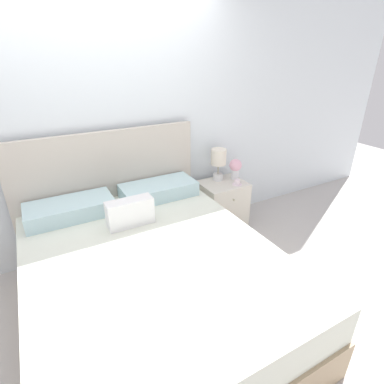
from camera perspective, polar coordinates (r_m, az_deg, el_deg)
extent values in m
plane|color=#BCB7B2|center=(3.43, -14.04, -9.52)|extent=(12.00, 12.00, 0.00)
cube|color=white|center=(2.98, -17.07, 12.29)|extent=(8.00, 0.06, 2.60)
cube|color=tan|center=(2.52, -7.21, -19.35)|extent=(1.75, 2.17, 0.31)
cube|color=white|center=(2.32, -7.61, -14.14)|extent=(1.71, 2.13, 0.28)
cube|color=beige|center=(3.10, -15.11, -0.20)|extent=(1.78, 0.05, 1.25)
cube|color=silver|center=(2.83, -22.17, -3.04)|extent=(0.73, 0.36, 0.14)
cube|color=silver|center=(3.00, -6.37, 0.41)|extent=(0.73, 0.36, 0.14)
cube|color=white|center=(2.53, -11.70, -3.85)|extent=(0.38, 0.13, 0.23)
cube|color=silver|center=(3.53, 5.76, -2.42)|extent=(0.50, 0.41, 0.56)
sphere|color=#B2AD93|center=(3.31, 7.97, -1.52)|extent=(0.02, 0.02, 0.02)
cylinder|color=white|center=(3.47, 4.94, 2.89)|extent=(0.12, 0.12, 0.07)
cylinder|color=#B7B29E|center=(3.44, 5.00, 4.37)|extent=(0.02, 0.02, 0.12)
cylinder|color=silver|center=(3.39, 5.09, 6.70)|extent=(0.17, 0.17, 0.18)
cylinder|color=white|center=(3.52, 8.18, 3.39)|extent=(0.09, 0.09, 0.12)
sphere|color=#EFB2C6|center=(3.48, 8.29, 5.09)|extent=(0.14, 0.14, 0.14)
sphere|color=#609356|center=(3.51, 8.73, 4.64)|extent=(0.06, 0.06, 0.06)
cylinder|color=white|center=(3.39, 8.58, 1.45)|extent=(0.11, 0.11, 0.01)
cylinder|color=white|center=(3.37, 8.61, 1.91)|extent=(0.07, 0.07, 0.05)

